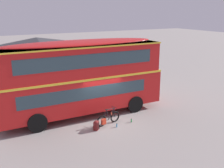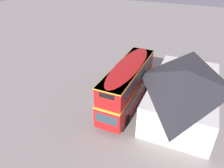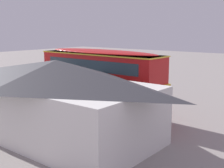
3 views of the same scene
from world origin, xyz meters
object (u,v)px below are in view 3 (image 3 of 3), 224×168
touring_bicycle (112,101)px  water_bottle_blue_sports (113,103)px  double_decker_bus (101,78)px  backpack_on_ground (123,103)px  water_bottle_green_metal (102,101)px

touring_bicycle → water_bottle_blue_sports: size_ratio=7.45×
double_decker_bus → water_bottle_blue_sports: double_decker_bus is taller
backpack_on_ground → water_bottle_green_metal: bearing=-1.4°
water_bottle_blue_sports → water_bottle_green_metal: 1.13m
backpack_on_ground → water_bottle_green_metal: (2.32, -0.06, -0.18)m
backpack_on_ground → water_bottle_blue_sports: 1.24m
water_bottle_blue_sports → double_decker_bus: bearing=109.1°
touring_bicycle → backpack_on_ground: size_ratio=3.05×
touring_bicycle → double_decker_bus: bearing=106.7°
water_bottle_green_metal → backpack_on_ground: bearing=178.6°
double_decker_bus → water_bottle_green_metal: bearing=-50.9°
double_decker_bus → water_bottle_blue_sports: size_ratio=45.80×
touring_bicycle → water_bottle_blue_sports: 0.68m
touring_bicycle → water_bottle_blue_sports: bearing=-61.9°
double_decker_bus → water_bottle_green_metal: (2.06, -2.53, -2.54)m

